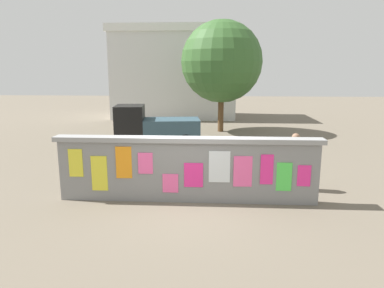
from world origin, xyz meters
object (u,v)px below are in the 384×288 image
object	(u,v)px
motorcycle	(191,160)
tree_roadside	(222,62)
bicycle_near	(265,165)
person_walking	(295,156)
auto_rickshaw_truck	(153,127)

from	to	relation	value
motorcycle	tree_roadside	size ratio (longest dim) A/B	0.32
bicycle_near	person_walking	size ratio (longest dim) A/B	1.06
tree_roadside	person_walking	bearing A→B (deg)	-78.99
bicycle_near	tree_roadside	world-z (taller)	tree_roadside
bicycle_near	tree_roadside	size ratio (longest dim) A/B	0.29
bicycle_near	tree_roadside	xyz separation A→B (m)	(-1.26, 8.38, 3.40)
bicycle_near	person_walking	distance (m)	1.54
person_walking	tree_roadside	xyz separation A→B (m)	(-1.88, 9.64, 2.78)
auto_rickshaw_truck	tree_roadside	world-z (taller)	tree_roadside
auto_rickshaw_truck	tree_roadside	xyz separation A→B (m)	(3.02, 4.34, 2.87)
auto_rickshaw_truck	person_walking	xyz separation A→B (m)	(4.89, -5.30, 0.09)
bicycle_near	auto_rickshaw_truck	bearing A→B (deg)	136.66
person_walking	tree_roadside	bearing A→B (deg)	101.01
person_walking	tree_roadside	size ratio (longest dim) A/B	0.27
auto_rickshaw_truck	bicycle_near	distance (m)	5.90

